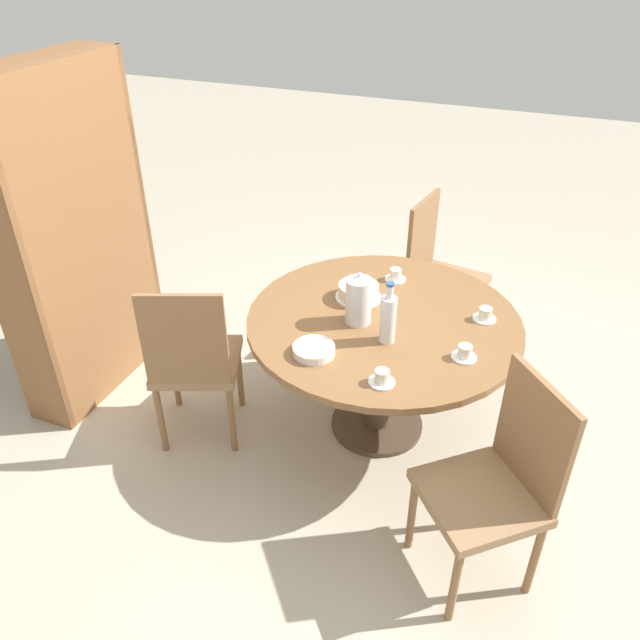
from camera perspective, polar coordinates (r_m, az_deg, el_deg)
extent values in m
plane|color=#B2A893|center=(3.48, 5.20, -9.58)|extent=(14.00, 14.00, 0.00)
cylinder|color=#473828|center=(3.47, 5.21, -9.39)|extent=(0.49, 0.49, 0.03)
cylinder|color=#473828|center=(3.25, 5.50, -5.07)|extent=(0.14, 0.14, 0.64)
cylinder|color=brown|center=(3.06, 5.83, -0.11)|extent=(1.34, 1.34, 0.04)
cylinder|color=olive|center=(3.50, -7.36, -5.03)|extent=(0.03, 0.03, 0.42)
cylinder|color=olive|center=(3.56, -13.14, -4.93)|extent=(0.03, 0.03, 0.42)
cylinder|color=olive|center=(3.22, -8.06, -8.97)|extent=(0.03, 0.03, 0.42)
cylinder|color=olive|center=(3.29, -14.35, -8.78)|extent=(0.03, 0.03, 0.42)
cube|color=#93704C|center=(3.24, -11.15, -3.74)|extent=(0.54, 0.54, 0.04)
cube|color=olive|center=(2.93, -12.33, -1.85)|extent=(0.17, 0.38, 0.49)
cylinder|color=olive|center=(2.81, 8.40, -17.13)|extent=(0.03, 0.03, 0.42)
cylinder|color=olive|center=(2.63, 12.18, -22.66)|extent=(0.03, 0.03, 0.42)
cylinder|color=olive|center=(2.95, 14.88, -14.96)|extent=(0.03, 0.03, 0.42)
cylinder|color=olive|center=(2.78, 19.02, -19.93)|extent=(0.03, 0.03, 0.42)
cube|color=#93704C|center=(2.61, 14.31, -15.43)|extent=(0.59, 0.59, 0.04)
cube|color=olive|center=(2.52, 19.00, -9.92)|extent=(0.32, 0.28, 0.49)
cylinder|color=olive|center=(3.87, 12.76, -1.49)|extent=(0.03, 0.03, 0.42)
cylinder|color=olive|center=(4.16, 14.46, 0.94)|extent=(0.03, 0.03, 0.42)
cylinder|color=olive|center=(3.96, 7.91, 0.00)|extent=(0.03, 0.03, 0.42)
cylinder|color=olive|center=(4.25, 9.89, 2.28)|extent=(0.03, 0.03, 0.42)
cube|color=#93704C|center=(3.94, 11.62, 3.30)|extent=(0.48, 0.48, 0.04)
cube|color=olive|center=(3.87, 9.33, 7.51)|extent=(0.40, 0.09, 0.49)
cube|color=brown|center=(3.88, -17.35, 9.69)|extent=(0.04, 0.28, 1.81)
cube|color=brown|center=(3.30, -26.53, 3.40)|extent=(0.04, 0.28, 1.81)
cube|color=brown|center=(3.49, -19.97, 6.55)|extent=(0.94, 0.02, 1.81)
cube|color=brown|center=(4.02, -19.05, -4.53)|extent=(0.87, 0.27, 0.04)
cube|color=brown|center=(3.78, -20.22, 0.70)|extent=(0.87, 0.27, 0.04)
cube|color=brown|center=(3.58, -21.60, 6.82)|extent=(0.87, 0.27, 0.04)
cube|color=brown|center=(3.42, -23.16, 13.60)|extent=(0.87, 0.27, 0.04)
cube|color=brown|center=(3.32, -24.88, 20.59)|extent=(0.87, 0.27, 0.04)
cube|color=#703384|center=(4.07, -17.07, -0.62)|extent=(0.33, 0.21, 0.30)
cube|color=orange|center=(3.75, -21.82, -4.65)|extent=(0.33, 0.21, 0.32)
cube|color=orange|center=(3.86, -18.06, 5.05)|extent=(0.31, 0.21, 0.34)
cube|color=#234793|center=(3.51, -23.44, 1.16)|extent=(0.31, 0.21, 0.37)
cube|color=black|center=(3.68, -19.36, 11.45)|extent=(0.32, 0.21, 0.37)
cube|color=#703384|center=(3.32, -25.10, 7.85)|extent=(0.32, 0.21, 0.37)
cube|color=teal|center=(3.54, -20.86, 18.08)|extent=(0.35, 0.21, 0.36)
cube|color=teal|center=(3.19, -26.74, 14.67)|extent=(0.35, 0.21, 0.30)
cylinder|color=silver|center=(2.95, 3.54, 1.74)|extent=(0.12, 0.12, 0.23)
cone|color=silver|center=(2.89, 3.62, 3.86)|extent=(0.11, 0.11, 0.02)
sphere|color=silver|center=(2.88, 3.64, 4.20)|extent=(0.02, 0.02, 0.02)
cylinder|color=silver|center=(2.83, 6.22, 0.02)|extent=(0.07, 0.07, 0.23)
cylinder|color=silver|center=(2.75, 6.41, 2.58)|extent=(0.03, 0.03, 0.06)
cylinder|color=#2D5184|center=(2.73, 6.45, 3.27)|extent=(0.04, 0.04, 0.01)
cylinder|color=white|center=(3.19, 3.50, 2.09)|extent=(0.23, 0.23, 0.01)
cylinder|color=silver|center=(3.17, 3.53, 2.70)|extent=(0.20, 0.20, 0.07)
cylinder|color=white|center=(3.12, 14.78, 0.11)|extent=(0.11, 0.11, 0.01)
cylinder|color=silver|center=(3.11, 14.87, 0.61)|extent=(0.06, 0.06, 0.06)
cylinder|color=white|center=(2.84, 13.01, -3.32)|extent=(0.11, 0.11, 0.01)
cylinder|color=silver|center=(2.82, 13.09, -2.79)|extent=(0.06, 0.06, 0.06)
cylinder|color=white|center=(3.38, 6.89, 3.73)|extent=(0.11, 0.11, 0.01)
cylinder|color=silver|center=(3.37, 6.93, 4.21)|extent=(0.06, 0.06, 0.06)
cylinder|color=white|center=(2.64, 5.65, -5.67)|extent=(0.11, 0.11, 0.01)
cylinder|color=silver|center=(2.62, 5.69, -5.12)|extent=(0.06, 0.06, 0.06)
cylinder|color=white|center=(2.79, -0.57, -3.02)|extent=(0.19, 0.19, 0.01)
cylinder|color=white|center=(2.78, -0.57, -2.85)|extent=(0.19, 0.19, 0.01)
cylinder|color=white|center=(2.78, -0.57, -2.69)|extent=(0.19, 0.19, 0.01)
cylinder|color=white|center=(2.77, -0.57, -2.52)|extent=(0.19, 0.19, 0.01)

